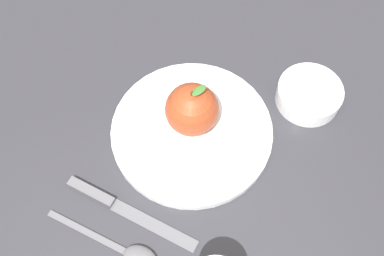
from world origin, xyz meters
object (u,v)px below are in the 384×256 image
(apple, at_px, (192,110))
(spoon, at_px, (128,253))
(dinner_plate, at_px, (192,132))
(side_bowl, at_px, (309,93))
(knife, at_px, (119,207))

(apple, distance_m, spoon, 0.22)
(apple, bearing_deg, dinner_plate, -104.28)
(side_bowl, distance_m, knife, 0.34)
(knife, distance_m, spoon, 0.07)
(knife, xyz_separation_m, spoon, (-0.00, -0.07, 0.00))
(knife, relative_size, spoon, 1.14)
(dinner_plate, relative_size, side_bowl, 2.41)
(side_bowl, distance_m, spoon, 0.36)
(dinner_plate, relative_size, apple, 2.77)
(dinner_plate, distance_m, spoon, 0.20)
(dinner_plate, height_order, apple, apple)
(dinner_plate, bearing_deg, apple, 75.72)
(knife, bearing_deg, spoon, -90.20)
(apple, height_order, spoon, apple)
(apple, relative_size, spoon, 0.62)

